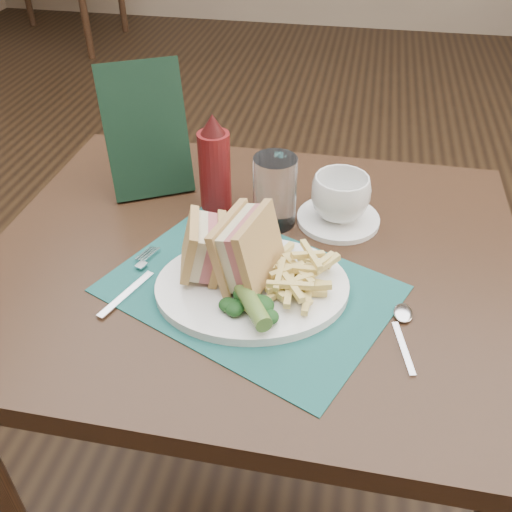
{
  "coord_description": "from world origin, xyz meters",
  "views": [
    {
      "loc": [
        0.15,
        -1.25,
        1.34
      ],
      "look_at": [
        0.02,
        -0.57,
        0.8
      ],
      "focal_mm": 40.0,
      "sensor_mm": 36.0,
      "label": 1
    }
  ],
  "objects_px": {
    "table_main": "(253,394)",
    "placemat": "(250,289)",
    "check_presenter": "(146,131)",
    "ketchup_bottle": "(214,163)",
    "saucer": "(338,219)",
    "coffee_cup": "(340,197)",
    "sandwich_half_a": "(190,247)",
    "plate": "(252,287)",
    "drinking_glass": "(275,191)",
    "sandwich_half_b": "(235,245)"
  },
  "relations": [
    {
      "from": "table_main",
      "to": "placemat",
      "type": "relative_size",
      "value": 2.14
    },
    {
      "from": "check_presenter",
      "to": "ketchup_bottle",
      "type": "bearing_deg",
      "value": -46.22
    },
    {
      "from": "saucer",
      "to": "coffee_cup",
      "type": "height_order",
      "value": "coffee_cup"
    },
    {
      "from": "sandwich_half_a",
      "to": "coffee_cup",
      "type": "height_order",
      "value": "sandwich_half_a"
    },
    {
      "from": "plate",
      "to": "table_main",
      "type": "bearing_deg",
      "value": 88.06
    },
    {
      "from": "table_main",
      "to": "ketchup_bottle",
      "type": "xyz_separation_m",
      "value": [
        -0.1,
        0.13,
        0.47
      ]
    },
    {
      "from": "placemat",
      "to": "table_main",
      "type": "bearing_deg",
      "value": 98.9
    },
    {
      "from": "sandwich_half_a",
      "to": "saucer",
      "type": "xyz_separation_m",
      "value": [
        0.21,
        0.21,
        -0.06
      ]
    },
    {
      "from": "sandwich_half_a",
      "to": "saucer",
      "type": "bearing_deg",
      "value": 29.52
    },
    {
      "from": "placemat",
      "to": "check_presenter",
      "type": "xyz_separation_m",
      "value": [
        -0.25,
        0.27,
        0.12
      ]
    },
    {
      "from": "placemat",
      "to": "drinking_glass",
      "type": "height_order",
      "value": "drinking_glass"
    },
    {
      "from": "check_presenter",
      "to": "sandwich_half_b",
      "type": "bearing_deg",
      "value": -77.15
    },
    {
      "from": "saucer",
      "to": "plate",
      "type": "bearing_deg",
      "value": -117.72
    },
    {
      "from": "plate",
      "to": "drinking_glass",
      "type": "distance_m",
      "value": 0.2
    },
    {
      "from": "plate",
      "to": "saucer",
      "type": "distance_m",
      "value": 0.25
    },
    {
      "from": "plate",
      "to": "drinking_glass",
      "type": "relative_size",
      "value": 2.31
    },
    {
      "from": "placemat",
      "to": "ketchup_bottle",
      "type": "xyz_separation_m",
      "value": [
        -0.11,
        0.22,
        0.09
      ]
    },
    {
      "from": "coffee_cup",
      "to": "check_presenter",
      "type": "distance_m",
      "value": 0.38
    },
    {
      "from": "check_presenter",
      "to": "sandwich_half_a",
      "type": "bearing_deg",
      "value": -87.78
    },
    {
      "from": "coffee_cup",
      "to": "check_presenter",
      "type": "relative_size",
      "value": 0.42
    },
    {
      "from": "placemat",
      "to": "sandwich_half_a",
      "type": "bearing_deg",
      "value": 176.71
    },
    {
      "from": "table_main",
      "to": "drinking_glass",
      "type": "bearing_deg",
      "value": 78.24
    },
    {
      "from": "placemat",
      "to": "drinking_glass",
      "type": "distance_m",
      "value": 0.2
    },
    {
      "from": "saucer",
      "to": "coffee_cup",
      "type": "bearing_deg",
      "value": 0.0
    },
    {
      "from": "sandwich_half_b",
      "to": "drinking_glass",
      "type": "distance_m",
      "value": 0.18
    },
    {
      "from": "saucer",
      "to": "drinking_glass",
      "type": "bearing_deg",
      "value": -167.76
    },
    {
      "from": "placemat",
      "to": "drinking_glass",
      "type": "relative_size",
      "value": 3.23
    },
    {
      "from": "placemat",
      "to": "saucer",
      "type": "xyz_separation_m",
      "value": [
        0.12,
        0.22,
        0.0
      ]
    },
    {
      "from": "table_main",
      "to": "drinking_glass",
      "type": "xyz_separation_m",
      "value": [
        0.02,
        0.1,
        0.44
      ]
    },
    {
      "from": "table_main",
      "to": "coffee_cup",
      "type": "bearing_deg",
      "value": 42.33
    },
    {
      "from": "placemat",
      "to": "coffee_cup",
      "type": "xyz_separation_m",
      "value": [
        0.12,
        0.22,
        0.05
      ]
    },
    {
      "from": "plate",
      "to": "sandwich_half_b",
      "type": "xyz_separation_m",
      "value": [
        -0.03,
        0.02,
        0.07
      ]
    },
    {
      "from": "table_main",
      "to": "coffee_cup",
      "type": "relative_size",
      "value": 8.59
    },
    {
      "from": "sandwich_half_a",
      "to": "drinking_glass",
      "type": "distance_m",
      "value": 0.21
    },
    {
      "from": "sandwich_half_a",
      "to": "sandwich_half_b",
      "type": "xyz_separation_m",
      "value": [
        0.07,
        0.01,
        0.01
      ]
    },
    {
      "from": "placemat",
      "to": "saucer",
      "type": "distance_m",
      "value": 0.25
    },
    {
      "from": "table_main",
      "to": "check_presenter",
      "type": "bearing_deg",
      "value": 143.75
    },
    {
      "from": "coffee_cup",
      "to": "ketchup_bottle",
      "type": "xyz_separation_m",
      "value": [
        -0.23,
        0.01,
        0.04
      ]
    },
    {
      "from": "drinking_glass",
      "to": "ketchup_bottle",
      "type": "bearing_deg",
      "value": 164.86
    },
    {
      "from": "check_presenter",
      "to": "coffee_cup",
      "type": "bearing_deg",
      "value": -36.59
    },
    {
      "from": "sandwich_half_b",
      "to": "check_presenter",
      "type": "height_order",
      "value": "check_presenter"
    },
    {
      "from": "saucer",
      "to": "check_presenter",
      "type": "height_order",
      "value": "check_presenter"
    },
    {
      "from": "table_main",
      "to": "placemat",
      "type": "xyz_separation_m",
      "value": [
        0.01,
        -0.09,
        0.38
      ]
    },
    {
      "from": "coffee_cup",
      "to": "drinking_glass",
      "type": "relative_size",
      "value": 0.81
    },
    {
      "from": "coffee_cup",
      "to": "ketchup_bottle",
      "type": "relative_size",
      "value": 0.56
    },
    {
      "from": "plate",
      "to": "sandwich_half_b",
      "type": "height_order",
      "value": "sandwich_half_b"
    },
    {
      "from": "sandwich_half_a",
      "to": "sandwich_half_b",
      "type": "distance_m",
      "value": 0.07
    },
    {
      "from": "sandwich_half_b",
      "to": "saucer",
      "type": "distance_m",
      "value": 0.26
    },
    {
      "from": "placemat",
      "to": "sandwich_half_a",
      "type": "distance_m",
      "value": 0.11
    },
    {
      "from": "ketchup_bottle",
      "to": "check_presenter",
      "type": "relative_size",
      "value": 0.74
    }
  ]
}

